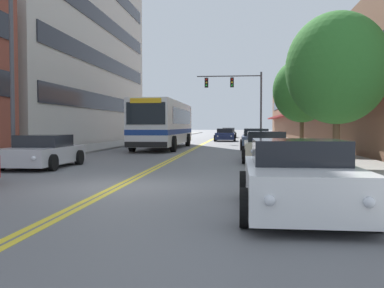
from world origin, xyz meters
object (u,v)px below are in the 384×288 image
at_px(traffic_signal_mast, 239,93).
at_px(street_tree_right_near, 337,68).
at_px(car_beige_parked_left_mid, 168,136).
at_px(car_charcoal_parked_right_mid, 253,137).
at_px(city_bus, 164,123).
at_px(fire_hydrant, 302,149).
at_px(car_slate_blue_parked_right_end, 256,140).
at_px(car_silver_parked_left_near, 43,152).
at_px(car_navy_moving_second, 225,135).
at_px(car_white_parked_right_foreground, 298,178).
at_px(car_champagne_parked_right_far, 266,147).
at_px(car_black_moving_lead, 229,133).
at_px(street_lamp_left_near, 19,42).
at_px(street_tree_right_mid, 302,91).

bearing_deg(traffic_signal_mast, street_tree_right_near, -81.88).
relative_size(car_beige_parked_left_mid, car_charcoal_parked_right_mid, 0.94).
xyz_separation_m(city_bus, fire_hydrant, (8.09, -11.09, -1.26)).
distance_m(car_charcoal_parked_right_mid, car_slate_blue_parked_right_end, 9.13).
height_order(car_silver_parked_left_near, car_navy_moving_second, car_navy_moving_second).
distance_m(car_white_parked_right_foreground, car_champagne_parked_right_far, 11.49).
distance_m(car_slate_blue_parked_right_end, car_black_moving_lead, 29.36).
bearing_deg(car_champagne_parked_right_far, traffic_signal_mast, 93.38).
distance_m(city_bus, street_lamp_left_near, 15.46).
xyz_separation_m(city_bus, car_white_parked_right_foreground, (6.43, -22.13, -1.20)).
bearing_deg(fire_hydrant, car_charcoal_parked_right_mid, 94.41).
bearing_deg(fire_hydrant, car_black_moving_lead, 96.08).
height_order(street_lamp_left_near, street_tree_right_near, street_lamp_left_near).
height_order(car_beige_parked_left_mid, car_charcoal_parked_right_mid, car_charcoal_parked_right_mid).
xyz_separation_m(street_tree_right_near, street_tree_right_mid, (0.12, 9.53, -0.02)).
bearing_deg(car_beige_parked_left_mid, street_tree_right_near, -68.86).
distance_m(car_beige_parked_left_mid, car_navy_moving_second, 6.07).
distance_m(car_white_parked_right_foreground, car_charcoal_parked_right_mid, 30.72).
bearing_deg(car_slate_blue_parked_right_end, street_lamp_left_near, -122.97).
bearing_deg(car_beige_parked_left_mid, car_black_moving_lead, 67.38).
relative_size(car_black_moving_lead, car_navy_moving_second, 0.96).
distance_m(car_white_parked_right_foreground, traffic_signal_mast, 32.89).
bearing_deg(traffic_signal_mast, car_silver_parked_left_near, -106.87).
bearing_deg(car_slate_blue_parked_right_end, street_tree_right_mid, -59.43).
relative_size(street_lamp_left_near, street_tree_right_mid, 1.48).
xyz_separation_m(car_black_moving_lead, street_tree_right_mid, (5.09, -33.45, 3.04)).
bearing_deg(car_black_moving_lead, car_charcoal_parked_right_mid, -82.30).
xyz_separation_m(car_beige_parked_left_mid, car_charcoal_parked_right_mid, (8.76, -5.61, 0.07)).
height_order(car_white_parked_right_foreground, car_black_moving_lead, car_white_parked_right_foreground).
distance_m(street_tree_right_near, street_tree_right_mid, 9.53).
bearing_deg(street_tree_right_mid, car_white_parked_right_foreground, -98.22).
height_order(car_white_parked_right_foreground, car_charcoal_parked_right_mid, car_charcoal_parked_right_mid).
xyz_separation_m(car_silver_parked_left_near, car_slate_blue_parked_right_end, (8.72, 13.85, 0.07)).
bearing_deg(fire_hydrant, street_tree_right_mid, 82.34).
xyz_separation_m(car_charcoal_parked_right_mid, car_navy_moving_second, (-2.73, 6.27, -0.00)).
height_order(traffic_signal_mast, street_lamp_left_near, street_lamp_left_near).
height_order(car_charcoal_parked_right_mid, car_slate_blue_parked_right_end, car_slate_blue_parked_right_end).
xyz_separation_m(car_silver_parked_left_near, street_tree_right_mid, (11.20, 9.64, 3.07)).
bearing_deg(car_navy_moving_second, street_tree_right_mid, -75.42).
bearing_deg(car_champagne_parked_right_far, street_lamp_left_near, -155.54).
bearing_deg(car_silver_parked_left_near, car_charcoal_parked_right_mid, 68.99).
distance_m(car_white_parked_right_foreground, car_slate_blue_parked_right_end, 21.59).
height_order(car_beige_parked_left_mid, car_white_parked_right_foreground, car_white_parked_right_foreground).
height_order(city_bus, traffic_signal_mast, traffic_signal_mast).
bearing_deg(car_charcoal_parked_right_mid, car_black_moving_lead, 97.70).
distance_m(car_beige_parked_left_mid, car_champagne_parked_right_far, 26.33).
bearing_deg(car_beige_parked_left_mid, street_tree_right_mid, -59.56).
relative_size(car_white_parked_right_foreground, car_slate_blue_parked_right_end, 0.87).
relative_size(car_silver_parked_left_near, street_lamp_left_near, 0.53).
distance_m(car_black_moving_lead, car_navy_moving_second, 13.84).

